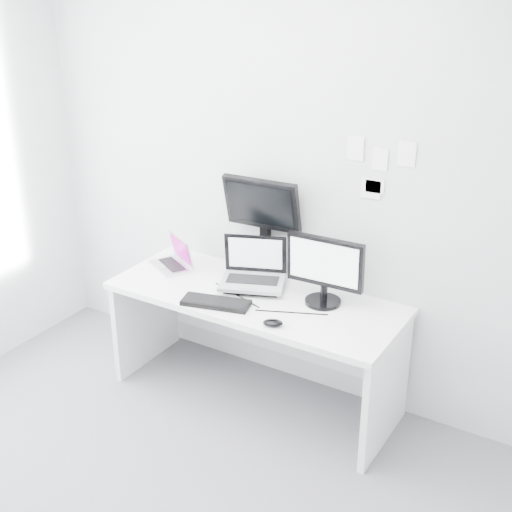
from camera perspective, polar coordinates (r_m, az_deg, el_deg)
name	(u,v)px	position (r m, az deg, el deg)	size (l,w,h in m)	color
back_wall	(285,181)	(4.27, 2.36, 6.07)	(3.60, 3.60, 0.00)	#B3B5B8
desk	(255,348)	(4.40, -0.09, -7.45)	(1.80, 0.70, 0.73)	white
macbook	(170,252)	(4.58, -7.03, 0.29)	(0.29, 0.21, 0.21)	silver
speaker	(236,258)	(4.52, -1.60, -0.18)	(0.08, 0.08, 0.16)	black
dell_laptop	(252,265)	(4.24, -0.31, -0.73)	(0.39, 0.30, 0.32)	#A0A2A8
rear_monitor	(263,225)	(4.36, 0.59, 2.50)	(0.49, 0.18, 0.67)	black
samsung_monitor	(324,270)	(4.06, 5.56, -1.15)	(0.47, 0.21, 0.43)	black
keyboard	(216,303)	(4.12, -3.27, -3.81)	(0.40, 0.14, 0.03)	black
mouse	(273,323)	(3.89, 1.38, -5.46)	(0.11, 0.07, 0.04)	black
wall_note_0	(355,148)	(4.00, 8.08, 8.67)	(0.10, 0.00, 0.14)	white
wall_note_1	(380,159)	(3.96, 10.05, 7.77)	(0.09, 0.00, 0.13)	white
wall_note_2	(407,154)	(3.90, 12.17, 8.12)	(0.10, 0.00, 0.14)	white
wall_note_3	(375,186)	(4.01, 9.63, 5.62)	(0.11, 0.00, 0.08)	white
wall_note_4	(371,189)	(4.03, 9.32, 5.37)	(0.12, 0.00, 0.11)	white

